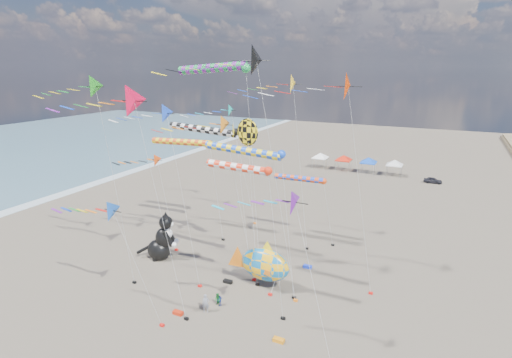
{
  "coord_description": "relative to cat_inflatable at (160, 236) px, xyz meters",
  "views": [
    {
      "loc": [
        17.2,
        -20.04,
        20.84
      ],
      "look_at": [
        1.9,
        12.0,
        10.8
      ],
      "focal_mm": 28.0,
      "sensor_mm": 36.0,
      "label": 1
    }
  ],
  "objects": [
    {
      "name": "delta_kite_1",
      "position": [
        -2.5,
        -5.41,
        16.15
      ],
      "size": [
        10.56,
        2.17,
        20.29
      ],
      "color": "#229620",
      "rests_on": "ground"
    },
    {
      "name": "kite_bag_2",
      "position": [
        9.31,
        -1.33,
        -2.57
      ],
      "size": [
        0.9,
        0.44,
        0.3
      ],
      "primitive_type": "cube",
      "color": "black",
      "rests_on": "ground"
    },
    {
      "name": "kite_bag_0",
      "position": [
        15.52,
        5.02,
        -2.57
      ],
      "size": [
        0.9,
        0.44,
        0.3
      ],
      "primitive_type": "cube",
      "color": "#1632DE",
      "rests_on": "ground"
    },
    {
      "name": "delta_kite_3",
      "position": [
        -3.57,
        2.43,
        7.38
      ],
      "size": [
        9.08,
        1.6,
        11.34
      ],
      "color": "#FF4D10",
      "rests_on": "ground"
    },
    {
      "name": "angelfish_kite",
      "position": [
        9.99,
        1.48,
        11.96
      ],
      "size": [
        3.74,
        3.02,
        16.12
      ],
      "color": "yellow",
      "rests_on": "ground"
    },
    {
      "name": "delta_kite_9",
      "position": [
        4.02,
        -8.11,
        15.31
      ],
      "size": [
        14.28,
        2.87,
        19.7
      ],
      "color": "#EB0B3A",
      "rests_on": "ground"
    },
    {
      "name": "fish_inflatable",
      "position": [
        12.97,
        -0.58,
        -0.2
      ],
      "size": [
        6.59,
        2.42,
        5.03
      ],
      "color": "#126FB4",
      "rests_on": "ground"
    },
    {
      "name": "delta_kite_2",
      "position": [
        12.5,
        -1.49,
        18.45
      ],
      "size": [
        13.75,
        2.88,
        22.85
      ],
      "color": "black",
      "rests_on": "ground"
    },
    {
      "name": "ground",
      "position": [
        9.95,
        -12.12,
        -2.72
      ],
      "size": [
        260.0,
        260.0,
        0.0
      ],
      "primitive_type": "plane",
      "color": "brown",
      "rests_on": "ground"
    },
    {
      "name": "kite_bag_3",
      "position": [
        7.98,
        -7.79,
        -2.57
      ],
      "size": [
        0.9,
        0.44,
        0.3
      ],
      "primitive_type": "cube",
      "color": "red",
      "rests_on": "ground"
    },
    {
      "name": "parked_car",
      "position": [
        26.16,
        45.88,
        -2.17
      ],
      "size": [
        3.22,
        1.35,
        1.09
      ],
      "primitive_type": "imported",
      "rotation": [
        0.0,
        0.0,
        1.59
      ],
      "color": "#26262D",
      "rests_on": "ground"
    },
    {
      "name": "windsock_0",
      "position": [
        4.82,
        2.55,
        11.76
      ],
      "size": [
        9.51,
        0.75,
        14.92
      ],
      "color": "black",
      "rests_on": "ground"
    },
    {
      "name": "delta_kite_6",
      "position": [
        18.66,
        -10.22,
        9.38
      ],
      "size": [
        9.18,
        1.98,
        13.4
      ],
      "color": "#661393",
      "rests_on": "ground"
    },
    {
      "name": "delta_kite_5",
      "position": [
        10.48,
        9.35,
        16.03
      ],
      "size": [
        10.58,
        2.3,
        20.2
      ],
      "color": "yellow",
      "rests_on": "ground"
    },
    {
      "name": "child_blue",
      "position": [
        10.58,
        -5.03,
        -2.23
      ],
      "size": [
        0.48,
        0.62,
        0.97
      ],
      "primitive_type": "imported",
      "rotation": [
        0.0,
        0.0,
        1.07
      ],
      "color": "#1F32A2",
      "rests_on": "ground"
    },
    {
      "name": "child_green",
      "position": [
        10.44,
        -5.17,
        -2.1
      ],
      "size": [
        0.71,
        0.63,
        1.23
      ],
      "primitive_type": "imported",
      "rotation": [
        0.0,
        0.0,
        -0.32
      ],
      "color": "#197528",
      "rests_on": "ground"
    },
    {
      "name": "delta_kite_7",
      "position": [
        2.53,
        -9.72,
        6.87
      ],
      "size": [
        11.17,
        1.94,
        10.91
      ],
      "color": "blue",
      "rests_on": "ground"
    },
    {
      "name": "windsock_5",
      "position": [
        12.66,
        -4.51,
        10.15
      ],
      "size": [
        7.12,
        0.68,
        13.31
      ],
      "color": "red",
      "rests_on": "ground"
    },
    {
      "name": "windsock_3",
      "position": [
        4.96,
        4.69,
        17.88
      ],
      "size": [
        9.61,
        0.97,
        21.15
      ],
      "color": "#1B9542",
      "rests_on": "ground"
    },
    {
      "name": "windsock_1",
      "position": [
        12.33,
        11.61,
        5.14
      ],
      "size": [
        7.81,
        0.72,
        8.27
      ],
      "color": "#DF3F0F",
      "rests_on": "ground"
    },
    {
      "name": "windsock_4",
      "position": [
        -1.35,
        7.26,
        9.19
      ],
      "size": [
        9.82,
        0.83,
        12.36
      ],
      "color": "#E54713",
      "rests_on": "ground"
    },
    {
      "name": "delta_kite_8",
      "position": [
        6.98,
        0.24,
        12.52
      ],
      "size": [
        11.4,
        2.02,
        16.61
      ],
      "color": "orange",
      "rests_on": "ground"
    },
    {
      "name": "delta_kite_0",
      "position": [
        -0.48,
        13.81,
        12.11
      ],
      "size": [
        11.56,
        1.75,
        16.14
      ],
      "color": "#13B9B0",
      "rests_on": "ground"
    },
    {
      "name": "person_adult",
      "position": [
        10.0,
        -6.45,
        -1.86
      ],
      "size": [
        0.75,
        0.67,
        1.71
      ],
      "primitive_type": "imported",
      "rotation": [
        0.0,
        0.0,
        0.52
      ],
      "color": "slate",
      "rests_on": "ground"
    },
    {
      "name": "windsock_2",
      "position": [
        11.38,
        -1.11,
        10.82
      ],
      "size": [
        9.2,
        0.76,
        13.98
      ],
      "color": "blue",
      "rests_on": "ground"
    },
    {
      "name": "delta_kite_10",
      "position": [
        2.18,
        -3.16,
        13.6
      ],
      "size": [
        11.19,
        2.0,
        17.67
      ],
      "color": "blue",
      "rests_on": "ground"
    },
    {
      "name": "kite_bag_1",
      "position": [
        17.28,
        -7.34,
        -2.57
      ],
      "size": [
        0.9,
        0.44,
        0.3
      ],
      "primitive_type": "cube",
      "color": "orange",
      "rests_on": "ground"
    },
    {
      "name": "tent_row",
      "position": [
        11.45,
        47.88,
        0.43
      ],
      "size": [
        19.2,
        4.2,
        3.8
      ],
      "color": "white",
      "rests_on": "ground"
    },
    {
      "name": "delta_kite_4",
      "position": [
        19.36,
        2.75,
        16.28
      ],
      "size": [
        12.09,
        2.69,
        20.6
      ],
      "color": "red",
      "rests_on": "ground"
    },
    {
      "name": "cat_inflatable",
      "position": [
        0.0,
        0.0,
        0.0
      ],
      "size": [
        4.49,
        3.42,
        5.44
      ],
      "primitive_type": null,
      "rotation": [
        0.0,
        0.0,
        0.4
      ],
      "color": "black",
      "rests_on": "ground"
    }
  ]
}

